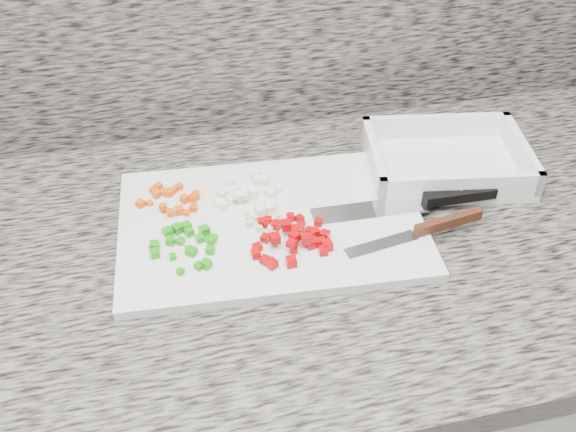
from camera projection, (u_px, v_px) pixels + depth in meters
name	position (u px, v px, depth m)	size (l,w,h in m)	color
countertop	(203.00, 262.00, 0.89)	(3.96, 0.64, 0.04)	#646158
cutting_board	(271.00, 224.00, 0.91)	(0.43, 0.28, 0.01)	silver
carrot_pile	(172.00, 199.00, 0.93)	(0.09, 0.08, 0.02)	#DF4F04
onion_pile	(251.00, 195.00, 0.94)	(0.10, 0.10, 0.02)	white
green_pepper_pile	(186.00, 242.00, 0.86)	(0.09, 0.10, 0.01)	#1F8A0C
red_pepper_pile	(294.00, 238.00, 0.86)	(0.11, 0.10, 0.02)	#AA0206
garlic_pile	(263.00, 222.00, 0.90)	(0.05, 0.05, 0.01)	beige
chef_knife	(429.00, 200.00, 0.93)	(0.28, 0.04, 0.02)	silver
paring_knife	(432.00, 228.00, 0.88)	(0.21, 0.05, 0.02)	silver
tray	(446.00, 162.00, 1.01)	(0.27, 0.21, 0.05)	silver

